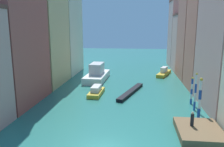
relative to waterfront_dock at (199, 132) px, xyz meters
The scene contains 17 objects.
ground_plane 22.11m from the waterfront_dock, 114.57° to the left, with size 154.00×154.00×0.00m, color #28756B.
building_left_1 27.35m from the waterfront_dock, 162.33° to the left, with size 6.42×11.27×21.74m.
building_left_2 31.91m from the waterfront_dock, 141.59° to the left, with size 6.42×10.84×18.12m.
building_left_3 40.08m from the waterfront_dock, 128.24° to the left, with size 6.42×11.50×20.30m.
building_right_2 21.80m from the waterfront_dock, 73.23° to the left, with size 6.42×8.01×19.59m.
building_right_3 30.16m from the waterfront_dock, 78.44° to the left, with size 6.42×9.06×21.56m.
building_right_4 37.34m from the waterfront_dock, 81.12° to the left, with size 6.42×7.99×14.27m.
building_right_5 46.14m from the waterfront_dock, 82.80° to the left, with size 6.42×8.58×18.86m.
waterfront_dock is the anchor object (origin of this frame).
person_on_dock 1.37m from the waterfront_dock, 141.59° to the left, with size 0.36×0.36×1.55m.
mooring_pole_0 5.42m from the waterfront_dock, 76.51° to the left, with size 0.39×0.39×5.01m.
mooring_pole_1 7.76m from the waterfront_dock, 80.44° to the left, with size 0.30×0.30×5.12m.
mooring_pole_2 10.12m from the waterfront_dock, 82.14° to the left, with size 0.32×0.32×4.03m.
vaporetto_white 27.90m from the waterfront_dock, 122.44° to the left, with size 4.21×10.52×3.56m.
gondola_black 16.20m from the waterfront_dock, 117.47° to the left, with size 4.14×10.56×0.51m.
motorboat_0 30.13m from the waterfront_dock, 90.55° to the left, with size 4.19×7.92×1.90m.
motorboat_1 18.47m from the waterfront_dock, 135.48° to the left, with size 2.10×5.43×1.47m.
Camera 1 is at (2.72, -18.02, 10.89)m, focal length 36.11 mm.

